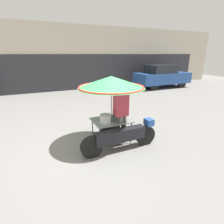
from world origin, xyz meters
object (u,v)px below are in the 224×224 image
Objects in this scene: vendor_motorcycle_cart at (113,93)px; potted_plant at (167,77)px; parked_car at (162,76)px; vendor_person at (121,112)px.

potted_plant is at bearing 41.60° from vendor_motorcycle_cart.
parked_car is 4.86× the size of potted_plant.
vendor_person reaches higher than parked_car.
parked_car is 2.22m from potted_plant.
vendor_motorcycle_cart reaches higher than potted_plant.
vendor_person is 0.41× the size of parked_car.
parked_car reaches higher than potted_plant.
parked_car is at bearing -141.89° from potted_plant.
vendor_person is (0.19, -0.14, -0.49)m from vendor_motorcycle_cart.
vendor_motorcycle_cart is 11.61m from potted_plant.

